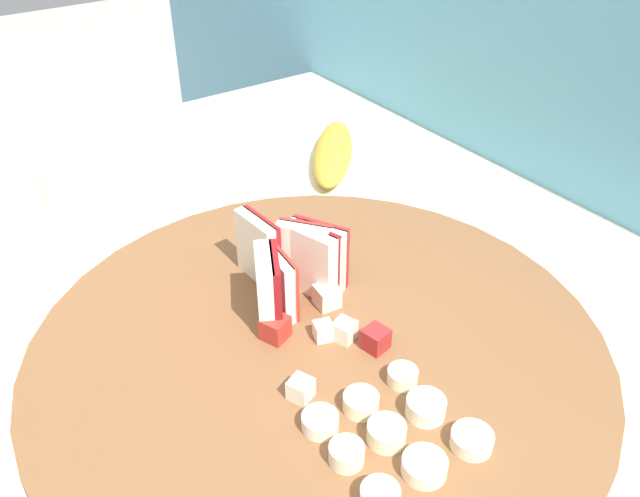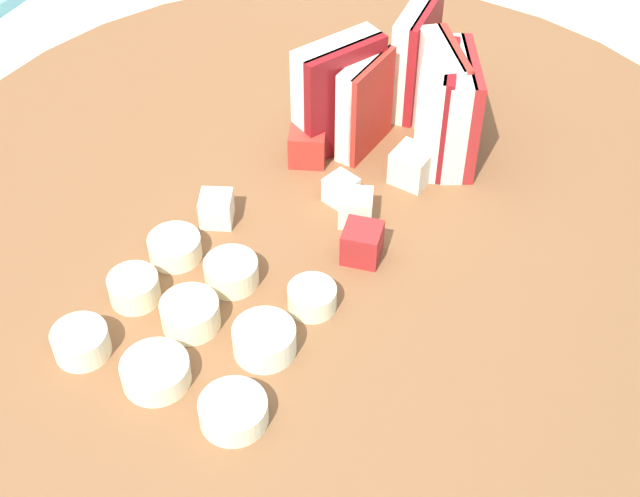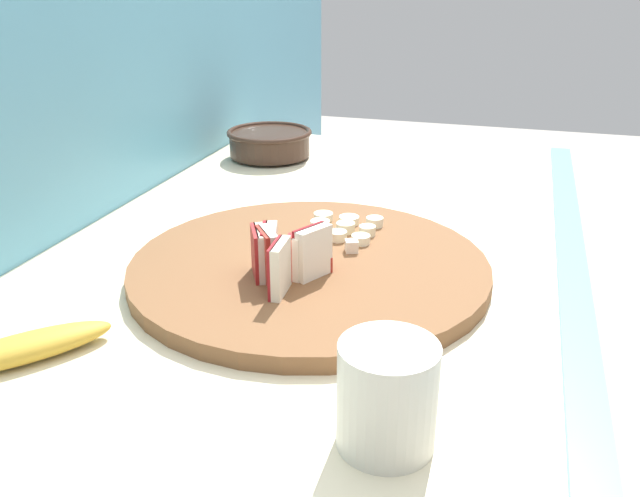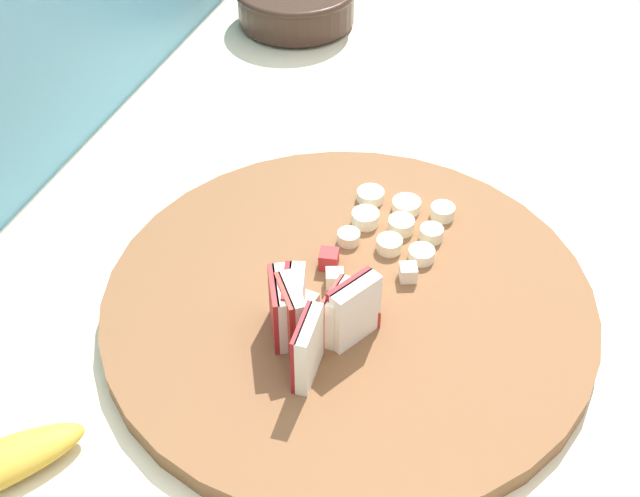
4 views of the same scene
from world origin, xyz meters
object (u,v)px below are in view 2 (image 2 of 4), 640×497
(apple_wedge_fan, at_px, (410,96))
(apple_dice_pile, at_px, (340,188))
(cutting_board, at_px, (333,212))
(banana_slice_rows, at_px, (197,322))

(apple_wedge_fan, relative_size, apple_dice_pile, 1.09)
(cutting_board, xyz_separation_m, banana_slice_rows, (0.11, -0.01, 0.02))
(cutting_board, distance_m, apple_wedge_fan, 0.07)
(apple_dice_pile, distance_m, banana_slice_rows, 0.11)
(cutting_board, relative_size, apple_dice_pile, 4.72)
(cutting_board, height_order, banana_slice_rows, banana_slice_rows)
(cutting_board, bearing_deg, apple_wedge_fan, 165.34)
(cutting_board, distance_m, banana_slice_rows, 0.11)
(apple_dice_pile, bearing_deg, banana_slice_rows, -9.73)
(banana_slice_rows, bearing_deg, cutting_board, 172.62)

